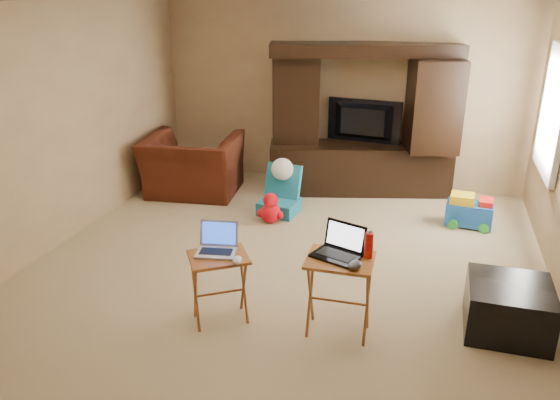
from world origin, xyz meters
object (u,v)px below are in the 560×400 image
(television, at_px, (362,122))
(laptop_right, at_px, (336,243))
(water_bottle, at_px, (369,245))
(tray_table_right, at_px, (339,296))
(child_rocker, at_px, (279,191))
(recliner, at_px, (193,165))
(plush_toy, at_px, (271,208))
(mouse_right, at_px, (355,265))
(mouse_left, at_px, (237,260))
(push_toy, at_px, (470,210))
(tray_table_left, at_px, (220,289))
(entertainment_center, at_px, (362,120))
(laptop_left, at_px, (216,240))
(ottoman, at_px, (508,308))

(television, height_order, laptop_right, television)
(water_bottle, bearing_deg, tray_table_right, -158.20)
(television, distance_m, child_rocker, 1.55)
(television, relative_size, recliner, 0.82)
(recliner, relative_size, plush_toy, 3.27)
(laptop_right, height_order, mouse_right, laptop_right)
(child_rocker, relative_size, tray_table_right, 0.89)
(tray_table_right, distance_m, mouse_right, 0.40)
(child_rocker, distance_m, mouse_right, 2.75)
(recliner, relative_size, mouse_right, 8.94)
(mouse_left, bearing_deg, laptop_right, 14.20)
(child_rocker, height_order, water_bottle, water_bottle)
(child_rocker, bearing_deg, push_toy, 13.17)
(push_toy, distance_m, tray_table_left, 3.32)
(entertainment_center, distance_m, child_rocker, 1.52)
(laptop_right, bearing_deg, television, 114.77)
(mouse_left, xyz_separation_m, mouse_right, (0.91, 0.05, 0.07))
(tray_table_right, bearing_deg, mouse_right, -43.78)
(television, relative_size, laptop_left, 3.16)
(child_rocker, height_order, plush_toy, child_rocker)
(entertainment_center, relative_size, plush_toy, 6.46)
(laptop_left, distance_m, laptop_right, 0.97)
(laptop_right, distance_m, mouse_left, 0.78)
(entertainment_center, xyz_separation_m, child_rocker, (-0.81, -1.08, -0.68))
(entertainment_center, height_order, mouse_left, entertainment_center)
(entertainment_center, relative_size, television, 2.41)
(laptop_left, xyz_separation_m, mouse_right, (1.13, -0.05, -0.03))
(plush_toy, xyz_separation_m, mouse_right, (1.30, -2.09, 0.51))
(child_rocker, bearing_deg, mouse_left, -74.35)
(recliner, distance_m, mouse_right, 3.79)
(plush_toy, height_order, water_bottle, water_bottle)
(plush_toy, bearing_deg, mouse_left, -79.66)
(tray_table_left, bearing_deg, push_toy, 18.58)
(tray_table_right, distance_m, laptop_right, 0.46)
(entertainment_center, bearing_deg, recliner, -175.52)
(entertainment_center, relative_size, water_bottle, 11.67)
(push_toy, distance_m, laptop_right, 2.80)
(tray_table_left, xyz_separation_m, laptop_right, (0.93, 0.12, 0.49))
(ottoman, bearing_deg, mouse_right, -155.74)
(push_toy, bearing_deg, water_bottle, -104.12)
(laptop_left, height_order, mouse_left, laptop_left)
(push_toy, xyz_separation_m, mouse_right, (-0.95, -2.64, 0.50))
(television, distance_m, mouse_left, 3.63)
(tray_table_left, xyz_separation_m, tray_table_right, (0.97, 0.10, 0.03))
(entertainment_center, xyz_separation_m, laptop_left, (-0.66, -3.42, -0.26))
(entertainment_center, height_order, plush_toy, entertainment_center)
(recliner, relative_size, laptop_right, 3.47)
(recliner, bearing_deg, laptop_right, 126.25)
(laptop_right, xyz_separation_m, mouse_left, (-0.74, -0.19, -0.16))
(entertainment_center, height_order, push_toy, entertainment_center)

